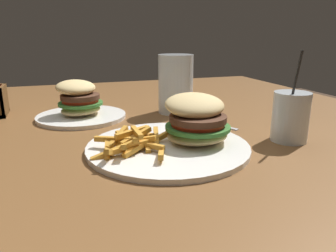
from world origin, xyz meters
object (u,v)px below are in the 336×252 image
at_px(juice_glass, 290,118).
at_px(spoon, 197,119).
at_px(meal_plate_near, 180,133).
at_px(beer_glass, 176,86).
at_px(meal_plate_far, 80,105).

xyz_separation_m(juice_glass, spoon, (-0.12, 0.20, -0.04)).
bearing_deg(juice_glass, meal_plate_near, 172.67).
distance_m(meal_plate_near, juice_glass, 0.23).
bearing_deg(beer_glass, juice_glass, -65.75).
bearing_deg(meal_plate_far, beer_glass, -4.26).
height_order(meal_plate_near, meal_plate_far, meal_plate_near).
bearing_deg(meal_plate_near, beer_glass, 71.95).
height_order(juice_glass, spoon, juice_glass).
bearing_deg(juice_glass, beer_glass, 114.25).
bearing_deg(spoon, meal_plate_near, 119.70).
xyz_separation_m(spoon, meal_plate_far, (-0.28, 0.13, 0.03)).
height_order(beer_glass, spoon, beer_glass).
relative_size(meal_plate_near, juice_glass, 1.68).
bearing_deg(juice_glass, spoon, 120.45).
relative_size(meal_plate_near, spoon, 2.15).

